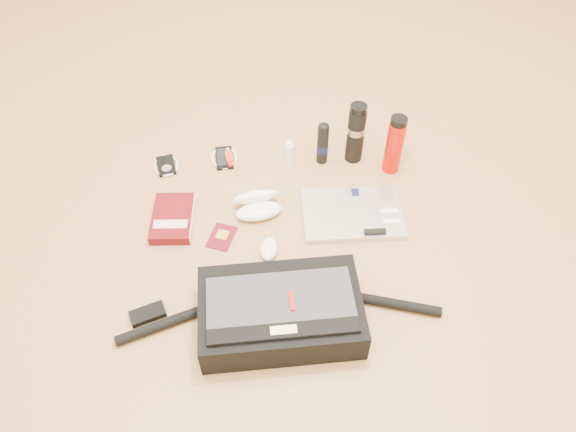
{
  "coord_description": "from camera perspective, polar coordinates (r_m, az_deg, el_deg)",
  "views": [
    {
      "loc": [
        -0.07,
        -1.13,
        1.53
      ],
      "look_at": [
        0.01,
        0.13,
        0.06
      ],
      "focal_mm": 35.0,
      "sensor_mm": 36.0,
      "label": 1
    }
  ],
  "objects": [
    {
      "name": "messenger_bag",
      "position": [
        1.71,
        -0.85,
        -9.74
      ],
      "size": [
        1.01,
        0.32,
        0.14
      ],
      "rotation": [
        0.0,
        0.0,
        0.03
      ],
      "color": "black",
      "rests_on": "ground"
    },
    {
      "name": "ground",
      "position": [
        1.91,
        -0.14,
        -4.09
      ],
      "size": [
        4.0,
        4.0,
        0.0
      ],
      "primitive_type": "plane",
      "color": "#A27343",
      "rests_on": "ground"
    },
    {
      "name": "sunglasses_case",
      "position": [
        2.01,
        -3.14,
        1.21
      ],
      "size": [
        0.19,
        0.16,
        0.1
      ],
      "rotation": [
        0.0,
        0.0,
        0.17
      ],
      "color": "white",
      "rests_on": "ground"
    },
    {
      "name": "phone",
      "position": [
        2.23,
        -6.49,
        5.89
      ],
      "size": [
        0.11,
        0.13,
        0.01
      ],
      "rotation": [
        0.0,
        0.0,
        0.07
      ],
      "color": "black",
      "rests_on": "ground"
    },
    {
      "name": "ipod",
      "position": [
        2.24,
        -12.28,
        5.03
      ],
      "size": [
        0.11,
        0.12,
        0.01
      ],
      "rotation": [
        0.0,
        0.0,
        0.21
      ],
      "color": "black",
      "rests_on": "ground"
    },
    {
      "name": "book",
      "position": [
        2.03,
        -11.59,
        -0.24
      ],
      "size": [
        0.15,
        0.22,
        0.04
      ],
      "rotation": [
        0.0,
        0.0,
        -0.05
      ],
      "color": "#4C070C",
      "rests_on": "ground"
    },
    {
      "name": "thermos_red",
      "position": [
        2.14,
        10.76,
        7.11
      ],
      "size": [
        0.07,
        0.07,
        0.25
      ],
      "rotation": [
        0.0,
        0.0,
        0.11
      ],
      "color": "#B20D05",
      "rests_on": "ground"
    },
    {
      "name": "aerosol_can",
      "position": [
        2.16,
        3.55,
        7.39
      ],
      "size": [
        0.05,
        0.05,
        0.19
      ],
      "rotation": [
        0.0,
        0.0,
        -0.04
      ],
      "color": "black",
      "rests_on": "ground"
    },
    {
      "name": "thermos_black",
      "position": [
        2.16,
        6.9,
        8.38
      ],
      "size": [
        0.07,
        0.07,
        0.26
      ],
      "rotation": [
        0.0,
        0.0,
        -0.1
      ],
      "color": "black",
      "rests_on": "ground"
    },
    {
      "name": "spray_bottle",
      "position": [
        2.17,
        0.15,
        6.42
      ],
      "size": [
        0.04,
        0.04,
        0.12
      ],
      "rotation": [
        0.0,
        0.0,
        0.2
      ],
      "color": "#B8E4F6",
      "rests_on": "ground"
    },
    {
      "name": "passport",
      "position": [
        1.97,
        -6.76,
        -2.11
      ],
      "size": [
        0.11,
        0.13,
        0.01
      ],
      "rotation": [
        0.0,
        0.0,
        -0.35
      ],
      "color": "#4C0813",
      "rests_on": "ground"
    },
    {
      "name": "mouse",
      "position": [
        1.91,
        -1.98,
        -3.34
      ],
      "size": [
        0.07,
        0.1,
        0.03
      ],
      "rotation": [
        0.0,
        0.0,
        -0.11
      ],
      "color": "white",
      "rests_on": "ground"
    },
    {
      "name": "inhaler",
      "position": [
        2.22,
        -5.97,
        5.91
      ],
      "size": [
        0.04,
        0.1,
        0.03
      ],
      "rotation": [
        0.0,
        0.0,
        0.15
      ],
      "color": "red",
      "rests_on": "ground"
    },
    {
      "name": "laptop",
      "position": [
        2.02,
        6.6,
        0.24
      ],
      "size": [
        0.36,
        0.25,
        0.03
      ],
      "rotation": [
        0.0,
        0.0,
        -0.01
      ],
      "color": "#BDBDBF",
      "rests_on": "ground"
    }
  ]
}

